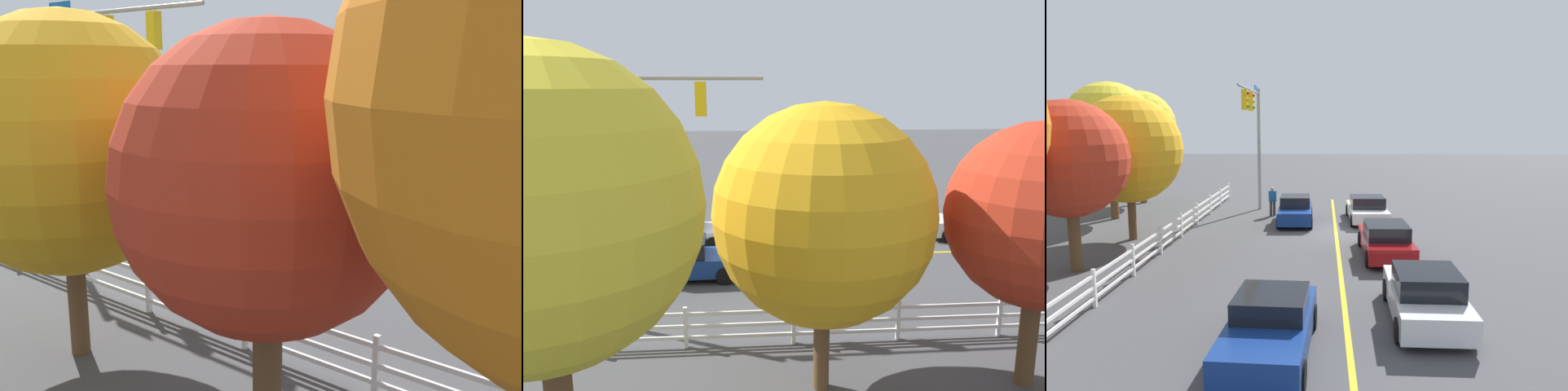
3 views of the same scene
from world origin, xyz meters
TOP-DOWN VIEW (x-y plane):
  - ground_plane at (0.00, 0.00)m, footprint 120.00×120.00m
  - lane_center_stripe at (-4.00, 0.00)m, footprint 28.00×0.16m
  - signal_assembly at (4.12, 4.59)m, footprint 7.11×0.38m
  - car_1 at (2.57, -1.76)m, footprint 4.53×2.15m
  - car_2 at (1.89, 2.13)m, footprint 4.08×1.93m
  - car_4 at (-4.50, -1.87)m, footprint 4.55×1.95m
  - pedestrian at (3.89, 3.57)m, footprint 0.38×0.47m
  - white_rail_fence at (-3.00, 7.30)m, footprint 26.10×0.10m
  - tree_0 at (-1.98, 9.43)m, footprint 4.84×4.84m
  - tree_4 at (-6.79, 9.61)m, footprint 4.17×4.17m

SIDE VIEW (x-z plane):
  - ground_plane at x=0.00m, z-range 0.00..0.00m
  - lane_center_stripe at x=-4.00m, z-range 0.00..0.01m
  - white_rail_fence at x=-3.00m, z-range 0.03..1.18m
  - car_1 at x=2.57m, z-range -0.05..1.35m
  - car_4 at x=-4.50m, z-range -0.02..1.38m
  - car_2 at x=1.89m, z-range -0.04..1.43m
  - pedestrian at x=3.89m, z-range 0.08..1.77m
  - tree_4 at x=-6.79m, z-range 0.98..7.15m
  - tree_0 at x=-1.98m, z-range 0.86..7.44m
  - signal_assembly at x=4.12m, z-range 1.50..9.02m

